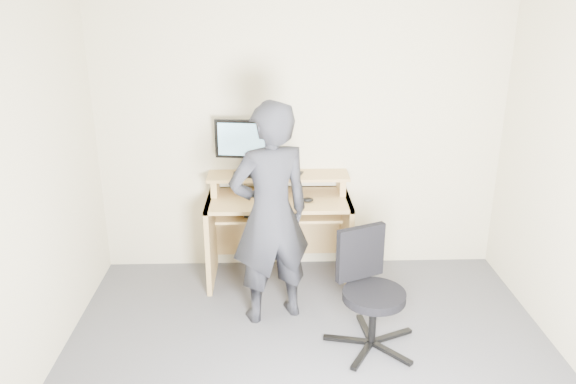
{
  "coord_description": "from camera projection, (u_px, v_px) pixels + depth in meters",
  "views": [
    {
      "loc": [
        -0.26,
        -2.93,
        2.41
      ],
      "look_at": [
        -0.13,
        1.05,
        0.95
      ],
      "focal_mm": 35.0,
      "sensor_mm": 36.0,
      "label": 1
    }
  ],
  "objects": [
    {
      "name": "desk",
      "position": [
        279.0,
        217.0,
        4.83
      ],
      "size": [
        1.2,
        0.6,
        0.91
      ],
      "color": "tan",
      "rests_on": "ground"
    },
    {
      "name": "back_wall",
      "position": [
        301.0,
        131.0,
        4.8
      ],
      "size": [
        3.5,
        0.02,
        2.5
      ],
      "primitive_type": "cube",
      "color": "beige",
      "rests_on": "ground"
    },
    {
      "name": "headphones",
      "position": [
        270.0,
        171.0,
        4.84
      ],
      "size": [
        0.16,
        0.16,
        0.06
      ],
      "primitive_type": "torus",
      "rotation": [
        0.26,
        0.0,
        0.02
      ],
      "color": "silver",
      "rests_on": "desk"
    },
    {
      "name": "smartphone",
      "position": [
        298.0,
        174.0,
        4.77
      ],
      "size": [
        0.1,
        0.14,
        0.01
      ],
      "primitive_type": "cube",
      "rotation": [
        0.0,
        0.0,
        -0.31
      ],
      "color": "black",
      "rests_on": "desk"
    },
    {
      "name": "monitor",
      "position": [
        245.0,
        143.0,
        4.64
      ],
      "size": [
        0.51,
        0.14,
        0.48
      ],
      "rotation": [
        0.0,
        0.0,
        -0.14
      ],
      "color": "black",
      "rests_on": "desk"
    },
    {
      "name": "office_chair",
      "position": [
        369.0,
        286.0,
        3.9
      ],
      "size": [
        0.66,
        0.65,
        0.83
      ],
      "rotation": [
        0.0,
        0.0,
        0.42
      ],
      "color": "black",
      "rests_on": "ground"
    },
    {
      "name": "mouse",
      "position": [
        308.0,
        200.0,
        4.59
      ],
      "size": [
        0.11,
        0.09,
        0.04
      ],
      "primitive_type": "ellipsoid",
      "rotation": [
        0.0,
        0.0,
        0.26
      ],
      "color": "black",
      "rests_on": "desk"
    },
    {
      "name": "charger",
      "position": [
        254.0,
        176.0,
        4.67
      ],
      "size": [
        0.05,
        0.04,
        0.03
      ],
      "primitive_type": "cube",
      "rotation": [
        0.0,
        0.0,
        0.03
      ],
      "color": "black",
      "rests_on": "desk"
    },
    {
      "name": "external_drive",
      "position": [
        265.0,
        162.0,
        4.77
      ],
      "size": [
        0.1,
        0.14,
        0.2
      ],
      "primitive_type": "cube",
      "rotation": [
        0.0,
        0.0,
        -0.29
      ],
      "color": "black",
      "rests_on": "desk"
    },
    {
      "name": "travel_mug",
      "position": [
        295.0,
        164.0,
        4.77
      ],
      "size": [
        0.08,
        0.08,
        0.17
      ],
      "primitive_type": "cylinder",
      "rotation": [
        0.0,
        0.0,
        -0.14
      ],
      "color": "silver",
      "rests_on": "desk"
    },
    {
      "name": "person",
      "position": [
        270.0,
        215.0,
        4.09
      ],
      "size": [
        0.72,
        0.6,
        1.69
      ],
      "primitive_type": "imported",
      "rotation": [
        0.0,
        0.0,
        3.51
      ],
      "color": "black",
      "rests_on": "ground"
    },
    {
      "name": "keyboard",
      "position": [
        273.0,
        212.0,
        4.63
      ],
      "size": [
        0.46,
        0.18,
        0.03
      ],
      "primitive_type": "cube",
      "rotation": [
        0.0,
        0.0,
        -0.01
      ],
      "color": "black",
      "rests_on": "desk"
    }
  ]
}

